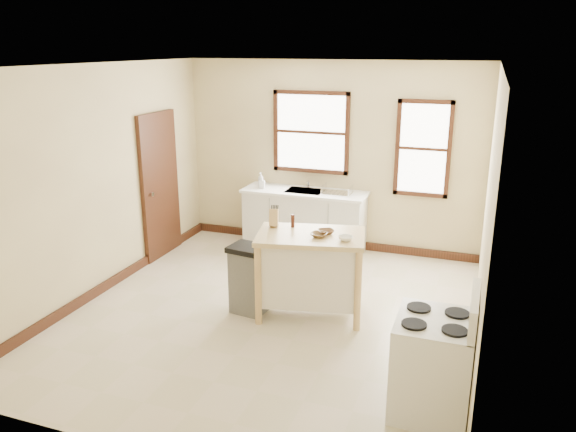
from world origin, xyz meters
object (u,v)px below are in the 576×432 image
Objects in this scene: dish_rack at (337,190)px; bowl_b at (326,232)px; soap_bottle_b at (262,182)px; pepper_grinder at (293,221)px; knife_block at (274,218)px; gas_stove at (433,351)px; kitchen_island at (310,274)px; bowl_a at (319,235)px; soap_bottle_a at (261,180)px; bowl_c at (345,238)px; trash_bin at (249,279)px.

bowl_b is at bearing -70.23° from dish_rack.
pepper_grinder reaches higher than soap_bottle_b.
pepper_grinder is at bearing 0.56° from knife_block.
kitchen_island is at bearing 137.45° from gas_stove.
soap_bottle_b is at bearing 126.47° from bowl_a.
pepper_grinder is 0.44m from bowl_b.
knife_block is 0.22m from pepper_grinder.
bowl_c is at bearing -40.77° from soap_bottle_a.
pepper_grinder reaches higher than trash_bin.
soap_bottle_a is at bearing 121.97° from pepper_grinder.
soap_bottle_a reaches higher than soap_bottle_b.
bowl_a and bowl_b have the same top height.
dish_rack is 3.84m from gas_stove.
bowl_c is (1.80, -2.04, -0.01)m from soap_bottle_b.
kitchen_island is at bearing -32.18° from pepper_grinder.
soap_bottle_b is 2.10m from pepper_grinder.
kitchen_island is at bearing -46.84° from soap_bottle_a.
bowl_b is at bearing -61.86° from soap_bottle_b.
soap_bottle_a is at bearing 126.47° from bowl_a.
dish_rack is 2.81× the size of pepper_grinder.
soap_bottle_b is 2.72m from bowl_c.
soap_bottle_b is 0.42× the size of dish_rack.
bowl_b is 1.14× the size of bowl_c.
pepper_grinder is 0.97× the size of bowl_c.
soap_bottle_a is 1.20m from dish_rack.
soap_bottle_a is 1.27× the size of bowl_b.
soap_bottle_a is at bearing 116.66° from trash_bin.
trash_bin is (-0.68, -0.19, -0.08)m from kitchen_island.
bowl_b is at bearing 132.82° from gas_stove.
dish_rack is at bearing 8.23° from soap_bottle_a.
soap_bottle_a is 2.79m from bowl_c.
knife_block reaches higher than gas_stove.
kitchen_island is 5.96× the size of knife_block.
kitchen_island is at bearing -154.30° from bowl_b.
knife_block is at bearing -165.55° from pepper_grinder.
knife_block is (-0.26, -1.91, 0.10)m from dish_rack.
trash_bin is 0.73× the size of gas_stove.
soap_bottle_a is 2.58m from bowl_a.
bowl_c is at bearing -19.92° from pepper_grinder.
dish_rack is 2.38× the size of bowl_b.
bowl_c reaches higher than trash_bin.
soap_bottle_b is 1.00× the size of bowl_b.
trash_bin is at bearing -162.72° from bowl_b.
bowl_b is at bearing 25.34° from trash_bin.
soap_bottle_b is 2.45m from kitchen_island.
soap_bottle_a reaches higher than bowl_b.
dish_rack reaches higher than bowl_b.
soap_bottle_b is (0.04, -0.06, -0.02)m from soap_bottle_a.
soap_bottle_a is 0.19× the size of kitchen_island.
knife_block is at bearing -55.79° from soap_bottle_a.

